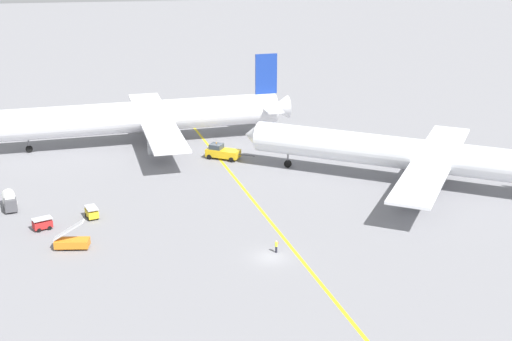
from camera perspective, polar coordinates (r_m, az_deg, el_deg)
The scene contains 10 objects.
ground_plane at distance 95.78m, azimuth 1.15°, elevation -6.82°, with size 600.00×600.00×0.00m, color gray.
taxiway_stripe at distance 105.07m, azimuth 1.39°, elevation -4.34°, with size 0.50×120.00×0.01m, color yellow.
airliner_at_gate_left at distance 142.39m, azimuth -8.76°, elevation 4.18°, with size 58.97×43.70×16.43m.
airliner_being_pushed at distance 121.89m, azimuth 12.66°, elevation 1.15°, with size 54.41×39.01×15.04m.
pushback_tug at distance 133.21m, azimuth -2.66°, elevation 1.46°, with size 8.70×6.04×2.97m.
gse_baggage_cart_near_cluster at distance 107.90m, azimuth -16.37°, elevation -4.02°, with size 3.13×2.53×1.71m.
gse_stair_truck_yellow at distance 100.87m, azimuth -14.22°, elevation -5.40°, with size 4.83×2.60×4.06m.
gse_fuel_bowser_stubby at distance 116.55m, azimuth -18.72°, elevation -2.25°, with size 2.98×5.20×2.40m.
gse_baggage_cart_trailing at distance 110.01m, azimuth -12.73°, elevation -3.23°, with size 2.30×3.07×1.71m.
ground_crew_ramp_agent_by_cones at distance 96.74m, azimuth 1.60°, elevation -5.94°, with size 0.49×0.36×1.75m.
Camera 1 is at (-15.68, -84.41, 42.47)m, focal length 51.11 mm.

